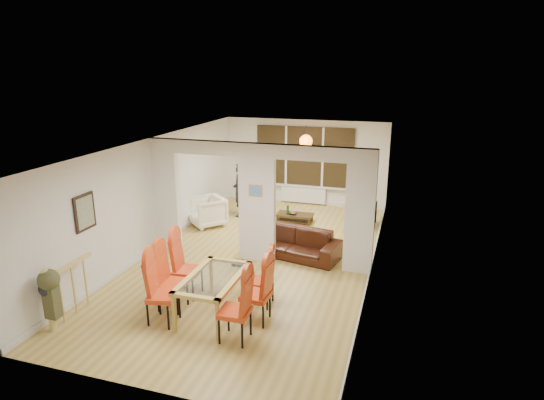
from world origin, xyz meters
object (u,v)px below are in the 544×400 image
at_px(dining_chair_la, 162,291).
at_px(sofa, 293,242).
at_px(dining_chair_rb, 256,291).
at_px(bowl, 293,213).
at_px(dining_chair_lc, 187,266).
at_px(person, 240,190).
at_px(television, 363,215).
at_px(dining_table, 214,295).
at_px(coffee_table, 295,218).
at_px(dining_chair_lb, 172,279).
at_px(dining_chair_rc, 261,278).
at_px(bottle, 288,210).
at_px(armchair, 207,212).
at_px(dining_chair_ra, 235,307).

distance_m(dining_chair_la, sofa, 3.62).
bearing_deg(dining_chair_rb, bowl, 101.61).
bearing_deg(dining_chair_lc, bowl, 73.07).
height_order(person, television, person).
bearing_deg(dining_chair_rb, dining_table, -176.30).
height_order(dining_chair_la, coffee_table, dining_chair_la).
xyz_separation_m(television, bowl, (-1.87, -0.26, -0.05)).
distance_m(dining_chair_lb, sofa, 3.24).
height_order(dining_table, television, dining_table).
bearing_deg(bowl, dining_chair_lc, -100.18).
bearing_deg(sofa, dining_chair_rc, -78.22).
height_order(television, bottle, television).
distance_m(armchair, bottle, 2.18).
relative_size(coffee_table, bottle, 3.56).
bearing_deg(bottle, dining_chair_lc, -98.63).
bearing_deg(person, bowl, 74.55).
bearing_deg(dining_chair_lb, dining_chair_rb, -1.06).
bearing_deg(coffee_table, dining_table, -91.34).
xyz_separation_m(dining_chair_lb, dining_chair_rb, (1.54, 0.04, -0.01)).
xyz_separation_m(television, bottle, (-2.01, -0.30, 0.07)).
bearing_deg(dining_chair_ra, television, 75.60).
relative_size(armchair, person, 0.56).
height_order(television, coffee_table, television).
distance_m(dining_chair_ra, person, 6.18).
bearing_deg(coffee_table, dining_chair_rb, -82.86).
height_order(dining_chair_lc, bowl, dining_chair_lc).
height_order(dining_chair_rc, bottle, dining_chair_rc).
xyz_separation_m(dining_chair_ra, dining_chair_rc, (0.04, 1.17, -0.05)).
xyz_separation_m(dining_chair_lb, bowl, (0.85, 5.11, -0.31)).
bearing_deg(dining_chair_rc, dining_chair_lb, -167.15).
relative_size(dining_chair_ra, person, 0.74).
relative_size(dining_chair_lb, dining_chair_ra, 0.99).
bearing_deg(armchair, sofa, 16.73).
bearing_deg(television, dining_chair_la, 178.79).
bearing_deg(television, coffee_table, 119.44).
relative_size(dining_chair_ra, dining_chair_rc, 1.10).
relative_size(dining_chair_rc, coffee_table, 1.06).
height_order(dining_chair_la, television, dining_chair_la).
relative_size(dining_chair_rb, coffee_table, 1.14).
bearing_deg(dining_chair_la, dining_table, 21.60).
bearing_deg(dining_chair_lc, television, 54.15).
distance_m(dining_table, sofa, 2.93).
bearing_deg(television, dining_chair_lc, 174.16).
xyz_separation_m(dining_table, dining_chair_rc, (0.66, 0.56, 0.16)).
relative_size(dining_chair_la, sofa, 0.54).
xyz_separation_m(dining_chair_rc, person, (-2.18, 4.62, 0.25)).
bearing_deg(dining_chair_rb, dining_chair_ra, -98.87).
bearing_deg(television, dining_table, -176.81).
bearing_deg(bowl, person, 176.01).
bearing_deg(dining_chair_ra, dining_chair_rc, 86.22).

